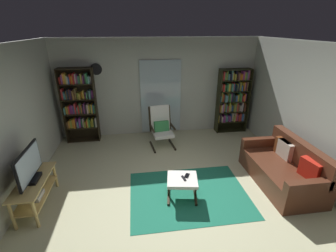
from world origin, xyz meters
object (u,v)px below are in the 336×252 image
bookshelf_near_sofa (232,98)px  wall_clock (96,69)px  tv_stand (35,190)px  ottoman (182,182)px  television (29,166)px  lounge_armchair (161,126)px  tv_remote (184,178)px  bookshelf_near_tv (79,103)px  leather_sofa (284,169)px  cell_phone (187,176)px

bookshelf_near_sofa → wall_clock: bearing=177.9°
tv_stand → ottoman: bearing=-2.7°
television → lounge_armchair: (2.35, 1.95, -0.25)m
bookshelf_near_sofa → tv_remote: bearing=-125.5°
tv_stand → bookshelf_near_tv: bearing=82.9°
bookshelf_near_sofa → tv_remote: size_ratio=12.49×
wall_clock → bookshelf_near_sofa: bearing=-2.1°
leather_sofa → cell_phone: leather_sofa is taller
tv_stand → leather_sofa: bearing=0.5°
bookshelf_near_sofa → wall_clock: size_ratio=6.20×
television → bookshelf_near_tv: size_ratio=0.44×
ottoman → tv_remote: size_ratio=4.10×
television → bookshelf_near_sofa: bearing=30.2°
tv_stand → cell_phone: bearing=-1.3°
tv_remote → cell_phone: bearing=32.6°
bookshelf_near_tv → ottoman: bookshelf_near_tv is taller
tv_stand → tv_remote: 2.50m
tv_stand → bookshelf_near_sofa: bookshelf_near_sofa is taller
wall_clock → television: bearing=-106.4°
bookshelf_near_tv → ottoman: size_ratio=3.26×
wall_clock → tv_stand: bearing=-106.3°
tv_stand → bookshelf_near_sofa: (4.44, 2.60, 0.64)m
ottoman → bookshelf_near_sofa: bearing=54.1°
television → lounge_armchair: television is taller
leather_sofa → lounge_armchair: (-2.16, 1.93, 0.22)m
television → tv_stand: bearing=-97.2°
leather_sofa → tv_remote: bearing=-175.2°
leather_sofa → television: bearing=-179.8°
tv_remote → tv_stand: bearing=165.4°
tv_stand → leather_sofa: size_ratio=0.65×
bookshelf_near_sofa → ottoman: bearing=-125.9°
tv_stand → television: bearing=82.8°
tv_stand → ottoman: tv_stand is taller
tv_stand → bookshelf_near_tv: 2.66m
tv_remote → television: bearing=165.0°
bookshelf_near_tv → wall_clock: bearing=20.5°
bookshelf_near_tv → bookshelf_near_sofa: bookshelf_near_tv is taller
television → bookshelf_near_sofa: (4.44, 2.58, 0.20)m
tv_stand → bookshelf_near_sofa: size_ratio=0.62×
lounge_armchair → cell_phone: bearing=-83.8°
television → cell_phone: (2.57, -0.08, -0.38)m
television → leather_sofa: television is taller
lounge_armchair → ottoman: (0.13, -2.08, -0.20)m
tv_remote → cell_phone: size_ratio=1.03×
lounge_armchair → wall_clock: bearing=153.6°
ottoman → cell_phone: 0.13m
tv_remote → cell_phone: 0.10m
ottoman → cell_phone: size_ratio=4.22×
lounge_armchair → cell_phone: size_ratio=7.30×
television → lounge_armchair: size_ratio=0.83×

